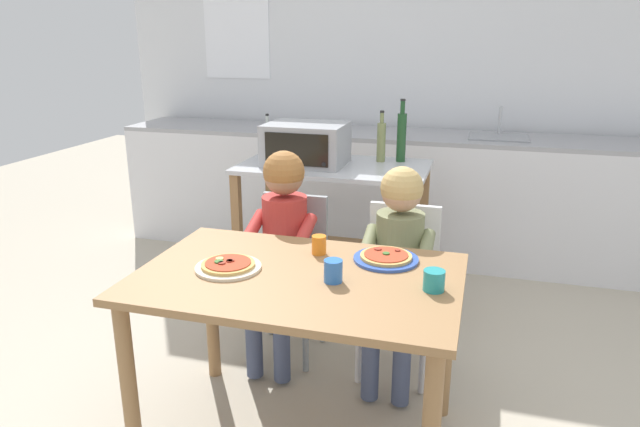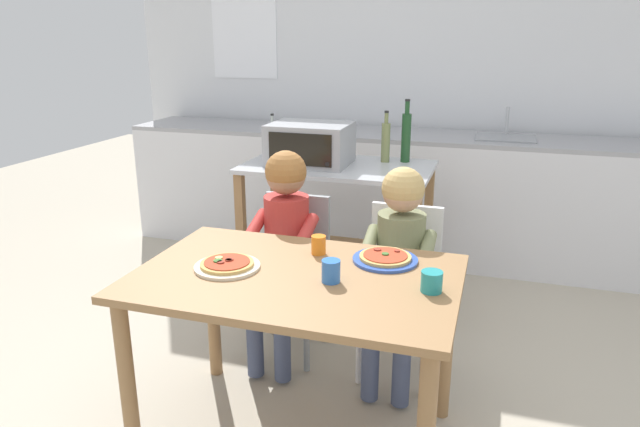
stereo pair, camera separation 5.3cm
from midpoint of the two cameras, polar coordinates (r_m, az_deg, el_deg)
name	(u,v)px [view 1 (the left image)]	position (r m, az deg, el deg)	size (l,w,h in m)	color
ground_plane	(356,322)	(3.41, 3.09, -10.70)	(10.44, 10.44, 0.00)	#B7AD99
back_wall_tiled	(405,68)	(4.62, 8.07, 14.08)	(4.59, 0.13, 2.70)	silver
kitchen_counter	(393,193)	(4.36, 6.86, 1.99)	(4.13, 0.60, 1.11)	silver
kitchen_island_cart	(334,211)	(3.47, 0.91, 0.29)	(1.10, 0.63, 0.86)	#B7BABF
toaster_oven	(306,144)	(3.40, -1.83, 6.89)	(0.46, 0.38, 0.24)	#999BA0
bottle_tall_green_wine	(268,139)	(3.67, -5.60, 7.35)	(0.05, 0.05, 0.26)	#ADB7B2
bottle_clear_vinegar	(381,141)	(3.49, 5.64, 7.15)	(0.05, 0.05, 0.31)	olive
bottle_brown_beer	(401,136)	(3.50, 7.63, 7.64)	(0.06, 0.06, 0.37)	#1E4723
dining_table	(298,301)	(2.23, -2.85, -8.64)	(1.22, 0.79, 0.74)	olive
dining_chair_left	(290,263)	(2.97, -3.52, -4.92)	(0.36, 0.36, 0.81)	gray
dining_chair_right	(400,277)	(2.82, 7.35, -6.28)	(0.36, 0.36, 0.81)	silver
child_in_red_shirt	(281,232)	(2.79, -4.40, -1.82)	(0.32, 0.42, 1.05)	#424C6B
child_in_olive_shirt	(397,250)	(2.64, 7.09, -3.63)	(0.32, 0.42, 1.02)	#424C6B
pizza_plate_cream	(228,266)	(2.26, -9.73, -5.12)	(0.25, 0.25, 0.03)	beige
pizza_plate_blue_rimmed	(386,258)	(2.32, 5.89, -4.37)	(0.26, 0.26, 0.03)	#3356B7
drinking_cup_blue	(333,271)	(2.10, 0.59, -5.70)	(0.07, 0.07, 0.08)	blue
drinking_cup_teal	(434,281)	(2.07, 10.47, -6.56)	(0.08, 0.08, 0.08)	teal
drinking_cup_orange	(319,245)	(2.37, -0.74, -3.12)	(0.06, 0.06, 0.08)	orange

